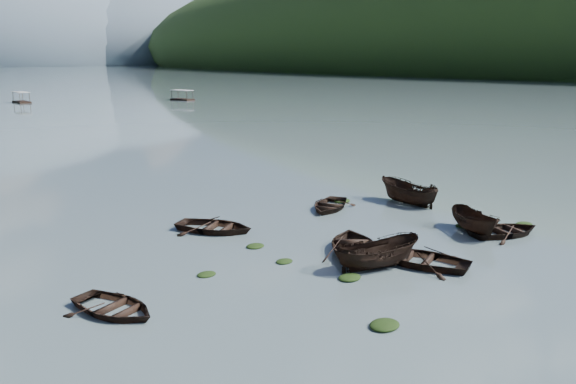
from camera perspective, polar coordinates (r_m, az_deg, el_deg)
ground_plane at (r=26.36m, az=16.42°, el=-9.08°), size 2400.00×2400.00×0.00m
right_hill_far at (r=534.14m, az=26.73°, el=11.04°), size 520.00×1200.00×190.00m
haze_mtn_d at (r=975.18m, az=-17.83°, el=12.30°), size 520.00×520.00×220.00m
rowboat_0 at (r=23.86m, az=-17.23°, el=-11.59°), size 4.06×4.75×0.83m
rowboat_1 at (r=29.68m, az=6.70°, el=-6.03°), size 5.88×6.11×1.03m
rowboat_2 at (r=27.61m, az=9.04°, el=-7.62°), size 4.72×2.79×1.71m
rowboat_3 at (r=28.52m, az=13.40°, el=-7.13°), size 4.78×5.51×0.95m
rowboat_4 at (r=34.50m, az=21.17°, el=-4.07°), size 5.14×4.38×0.90m
rowboat_5 at (r=34.22m, az=18.36°, el=-3.98°), size 3.19×4.44×1.61m
rowboat_6 at (r=33.11m, az=-7.48°, el=-3.96°), size 5.34×5.71×0.96m
rowboat_7 at (r=37.73m, az=4.23°, el=-1.70°), size 5.21×4.81×0.88m
rowboat_8 at (r=39.81m, az=12.05°, el=-1.16°), size 1.88×4.79×1.84m
weed_clump_0 at (r=22.03m, az=9.77°, el=-13.34°), size 1.24×1.02×0.27m
weed_clump_1 at (r=28.00m, az=-0.38°, el=-7.14°), size 0.90×0.72×0.20m
weed_clump_2 at (r=26.16m, az=6.28°, el=-8.76°), size 1.14×0.91×0.25m
weed_clump_3 at (r=35.36m, az=17.32°, el=-3.34°), size 0.93×0.79×0.21m
weed_clump_4 at (r=36.87m, az=22.85°, el=-3.12°), size 1.12×0.89×0.23m
weed_clump_5 at (r=26.68m, az=-8.27°, el=-8.36°), size 0.92×0.75×0.20m
weed_clump_6 at (r=30.22m, az=-3.34°, el=-5.59°), size 1.01×0.84×0.21m
weed_clump_7 at (r=39.58m, az=5.52°, el=-1.01°), size 1.24×0.99×0.27m
pontoon_centre at (r=140.58m, az=-25.42°, el=8.19°), size 2.78×6.11×2.30m
pontoon_right at (r=137.18m, az=-10.68°, el=9.15°), size 3.89×6.41×2.29m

